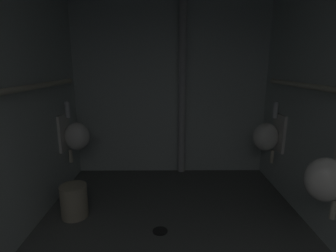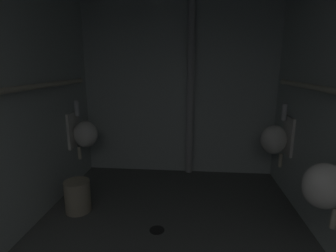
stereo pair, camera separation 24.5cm
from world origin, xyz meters
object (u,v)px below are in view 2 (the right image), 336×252
urinal_right_far (276,139)px  waste_bin (78,196)px  standpipe_back_wall (190,88)px  floor_drain (157,230)px  urinal_right_mid (328,185)px  urinal_left_mid (84,133)px

urinal_right_far → waste_bin: (-2.14, -0.62, -0.50)m
urinal_right_far → standpipe_back_wall: standpipe_back_wall is taller
urinal_right_far → floor_drain: 1.69m
urinal_right_mid → floor_drain: urinal_right_mid is taller
floor_drain → urinal_right_far: bearing=34.8°
urinal_right_far → urinal_left_mid: bearing=179.1°
waste_bin → standpipe_back_wall: bearing=43.9°
waste_bin → urinal_right_mid: bearing=-15.2°
urinal_right_mid → floor_drain: size_ratio=5.39×
floor_drain → waste_bin: bearing=163.3°
urinal_right_far → waste_bin: size_ratio=2.27×
urinal_right_mid → standpipe_back_wall: size_ratio=0.32×
urinal_left_mid → urinal_right_mid: 2.62m
standpipe_back_wall → urinal_right_mid: bearing=-59.2°
floor_drain → waste_bin: size_ratio=0.42×
floor_drain → standpipe_back_wall: bearing=78.6°
urinal_left_mid → standpipe_back_wall: (1.31, 0.44, 0.53)m
urinal_left_mid → standpipe_back_wall: size_ratio=0.32×
urinal_right_mid → standpipe_back_wall: 2.02m
urinal_left_mid → floor_drain: (1.04, -0.92, -0.67)m
urinal_right_far → standpipe_back_wall: bearing=154.7°
standpipe_back_wall → floor_drain: (-0.27, -1.36, -1.20)m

